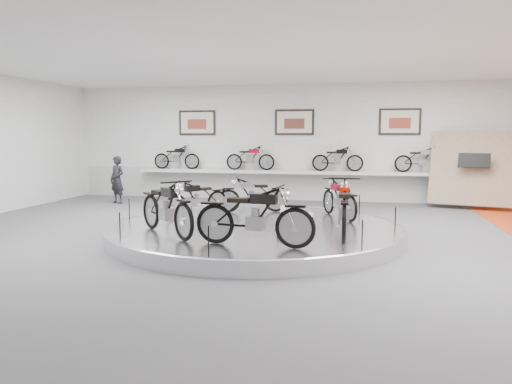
% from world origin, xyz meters
% --- Properties ---
extents(floor, '(16.00, 16.00, 0.00)m').
position_xyz_m(floor, '(0.00, 0.00, 0.00)').
color(floor, '#515154').
rests_on(floor, ground).
extents(ceiling, '(16.00, 16.00, 0.00)m').
position_xyz_m(ceiling, '(0.00, 0.00, 4.00)').
color(ceiling, white).
rests_on(ceiling, wall_back).
extents(wall_back, '(16.00, 0.00, 16.00)m').
position_xyz_m(wall_back, '(0.00, 7.00, 2.00)').
color(wall_back, white).
rests_on(wall_back, floor).
extents(wall_front, '(16.00, 0.00, 16.00)m').
position_xyz_m(wall_front, '(0.00, -7.00, 2.00)').
color(wall_front, white).
rests_on(wall_front, floor).
extents(dado_band, '(15.68, 0.04, 1.10)m').
position_xyz_m(dado_band, '(0.00, 6.98, 0.55)').
color(dado_band, '#BCBCBA').
rests_on(dado_band, floor).
extents(display_platform, '(6.40, 6.40, 0.30)m').
position_xyz_m(display_platform, '(0.00, 0.30, 0.15)').
color(display_platform, silver).
rests_on(display_platform, floor).
extents(platform_rim, '(6.40, 6.40, 0.10)m').
position_xyz_m(platform_rim, '(0.00, 0.30, 0.27)').
color(platform_rim, '#B2B2BA').
rests_on(platform_rim, display_platform).
extents(shelf, '(11.00, 0.55, 0.10)m').
position_xyz_m(shelf, '(0.00, 6.70, 1.00)').
color(shelf, silver).
rests_on(shelf, wall_back).
extents(poster_left, '(1.35, 0.06, 0.88)m').
position_xyz_m(poster_left, '(-3.50, 6.96, 2.70)').
color(poster_left, beige).
rests_on(poster_left, wall_back).
extents(poster_center, '(1.35, 0.06, 0.88)m').
position_xyz_m(poster_center, '(0.00, 6.96, 2.70)').
color(poster_center, beige).
rests_on(poster_center, wall_back).
extents(poster_right, '(1.35, 0.06, 0.88)m').
position_xyz_m(poster_right, '(3.50, 6.96, 2.70)').
color(poster_right, beige).
rests_on(poster_right, wall_back).
extents(display_panel, '(2.56, 1.52, 2.30)m').
position_xyz_m(display_panel, '(5.60, 6.10, 1.25)').
color(display_panel, tan).
rests_on(display_panel, floor).
extents(shelf_bike_a, '(1.22, 0.43, 0.73)m').
position_xyz_m(shelf_bike_a, '(-4.20, 6.70, 1.42)').
color(shelf_bike_a, black).
rests_on(shelf_bike_a, shelf).
extents(shelf_bike_b, '(1.22, 0.43, 0.73)m').
position_xyz_m(shelf_bike_b, '(-1.50, 6.70, 1.42)').
color(shelf_bike_b, maroon).
rests_on(shelf_bike_b, shelf).
extents(shelf_bike_c, '(1.22, 0.43, 0.73)m').
position_xyz_m(shelf_bike_c, '(1.50, 6.70, 1.42)').
color(shelf_bike_c, black).
rests_on(shelf_bike_c, shelf).
extents(shelf_bike_d, '(1.22, 0.43, 0.73)m').
position_xyz_m(shelf_bike_d, '(4.20, 6.70, 1.42)').
color(shelf_bike_d, silver).
rests_on(shelf_bike_d, shelf).
extents(bike_a, '(1.20, 1.66, 0.93)m').
position_xyz_m(bike_a, '(1.76, 1.62, 0.76)').
color(bike_a, maroon).
rests_on(bike_a, display_platform).
extents(bike_b, '(1.62, 0.98, 0.90)m').
position_xyz_m(bike_b, '(-0.44, 2.05, 0.75)').
color(bike_b, silver).
rests_on(bike_b, display_platform).
extents(bike_c, '(1.34, 1.48, 0.87)m').
position_xyz_m(bike_c, '(-1.64, 1.23, 0.74)').
color(bike_c, black).
rests_on(bike_c, display_platform).
extents(bike_d, '(1.81, 1.76, 1.10)m').
position_xyz_m(bike_d, '(-1.50, -1.12, 0.85)').
color(bike_d, black).
rests_on(bike_d, display_platform).
extents(bike_e, '(1.91, 0.83, 1.09)m').
position_xyz_m(bike_e, '(0.41, -1.79, 0.85)').
color(bike_e, black).
rests_on(bike_e, display_platform).
extents(bike_f, '(0.70, 1.86, 1.09)m').
position_xyz_m(bike_f, '(1.93, -0.33, 0.84)').
color(bike_f, '#BE1000').
rests_on(bike_f, display_platform).
extents(visitor, '(0.68, 0.57, 1.58)m').
position_xyz_m(visitor, '(-5.63, 4.93, 0.79)').
color(visitor, black).
rests_on(visitor, floor).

